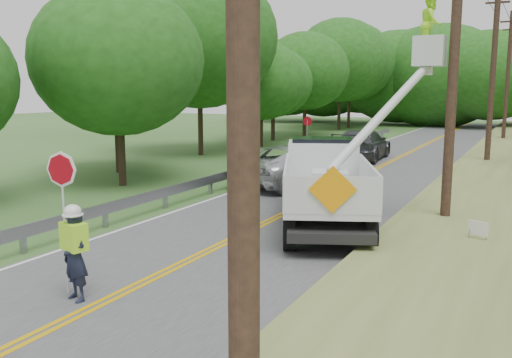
% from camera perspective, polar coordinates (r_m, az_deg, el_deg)
% --- Properties ---
extents(ground, '(140.00, 140.00, 0.00)m').
position_cam_1_polar(ground, '(11.82, -13.67, -11.48)').
color(ground, '#305422').
rests_on(ground, ground).
extents(road, '(7.20, 96.00, 0.03)m').
position_cam_1_polar(road, '(23.82, 8.81, -0.74)').
color(road, '#444446').
rests_on(road, ground).
extents(guardrail, '(0.18, 48.00, 0.77)m').
position_cam_1_polar(guardrail, '(26.07, 1.07, 1.45)').
color(guardrail, gray).
rests_on(guardrail, ground).
extents(utility_poles, '(1.60, 43.30, 10.00)m').
position_cam_1_polar(utility_poles, '(25.43, 22.32, 11.21)').
color(utility_poles, black).
rests_on(utility_poles, ground).
extents(treeline_left, '(11.47, 53.23, 11.48)m').
position_cam_1_polar(treeline_left, '(43.26, 2.43, 12.08)').
color(treeline_left, '#332319').
rests_on(treeline_left, ground).
extents(treeline_horizon, '(55.86, 13.58, 11.55)m').
position_cam_1_polar(treeline_horizon, '(65.00, 20.50, 10.00)').
color(treeline_horizon, '#1C4A12').
rests_on(treeline_horizon, ground).
extents(flagger, '(1.15, 0.60, 2.92)m').
position_cam_1_polar(flagger, '(11.36, -18.37, -6.92)').
color(flagger, '#191E33').
rests_on(flagger, road).
extents(bucket_truck, '(5.38, 7.37, 6.87)m').
position_cam_1_polar(bucket_truck, '(17.56, 7.85, 0.81)').
color(bucket_truck, black).
rests_on(bucket_truck, road).
extents(suv_silver, '(4.81, 6.90, 1.75)m').
position_cam_1_polar(suv_silver, '(23.74, 4.61, 1.47)').
color(suv_silver, silver).
rests_on(suv_silver, road).
extents(suv_darkgrey, '(2.88, 6.28, 1.78)m').
position_cam_1_polar(suv_darkgrey, '(32.71, 10.99, 3.53)').
color(suv_darkgrey, '#373A3F').
rests_on(suv_darkgrey, road).
extents(stop_sign_permanent, '(0.55, 0.09, 2.57)m').
position_cam_1_polar(stop_sign_permanent, '(31.65, 5.35, 4.93)').
color(stop_sign_permanent, gray).
rests_on(stop_sign_permanent, ground).
extents(yard_sign, '(0.50, 0.23, 0.77)m').
position_cam_1_polar(yard_sign, '(15.38, 22.09, -4.86)').
color(yard_sign, white).
rests_on(yard_sign, ground).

